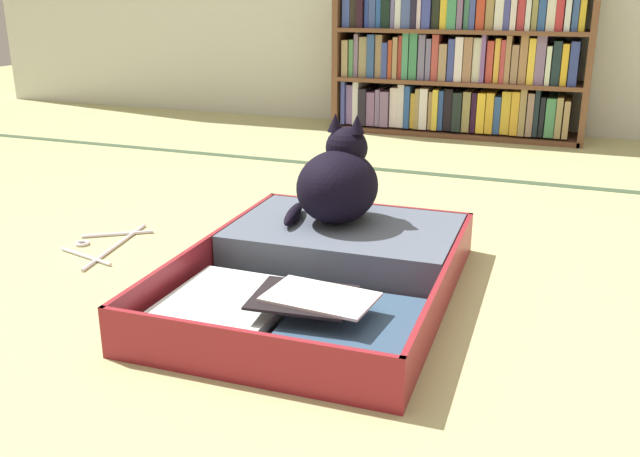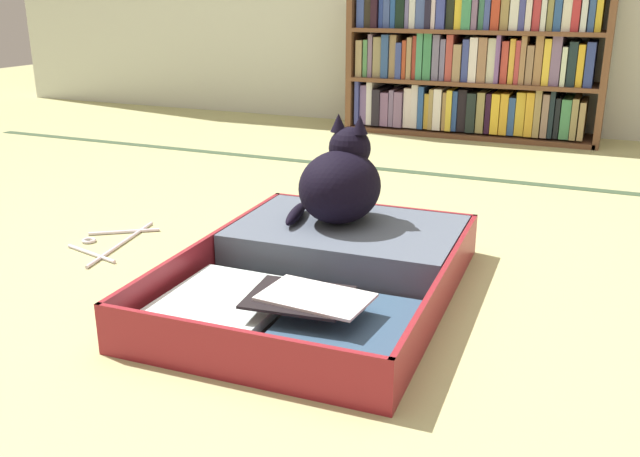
{
  "view_description": "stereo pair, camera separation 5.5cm",
  "coord_description": "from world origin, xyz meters",
  "px_view_note": "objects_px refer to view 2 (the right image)",
  "views": [
    {
      "loc": [
        0.46,
        -1.32,
        0.69
      ],
      "look_at": [
        -0.1,
        0.15,
        0.15
      ],
      "focal_mm": 38.89,
      "sensor_mm": 36.0,
      "label": 1
    },
    {
      "loc": [
        0.51,
        -1.3,
        0.69
      ],
      "look_at": [
        -0.1,
        0.15,
        0.15
      ],
      "focal_mm": 38.89,
      "sensor_mm": 36.0,
      "label": 2
    }
  ],
  "objects_px": {
    "open_suitcase": "(329,267)",
    "bookshelf": "(473,58)",
    "clothes_hanger": "(111,242)",
    "black_cat": "(342,183)"
  },
  "relations": [
    {
      "from": "bookshelf",
      "to": "open_suitcase",
      "type": "relative_size",
      "value": 1.43
    },
    {
      "from": "bookshelf",
      "to": "black_cat",
      "type": "bearing_deg",
      "value": -88.75
    },
    {
      "from": "bookshelf",
      "to": "open_suitcase",
      "type": "height_order",
      "value": "bookshelf"
    },
    {
      "from": "bookshelf",
      "to": "black_cat",
      "type": "relative_size",
      "value": 4.48
    },
    {
      "from": "open_suitcase",
      "to": "clothes_hanger",
      "type": "distance_m",
      "value": 0.69
    },
    {
      "from": "clothes_hanger",
      "to": "bookshelf",
      "type": "bearing_deg",
      "value": 73.19
    },
    {
      "from": "open_suitcase",
      "to": "black_cat",
      "type": "relative_size",
      "value": 3.13
    },
    {
      "from": "open_suitcase",
      "to": "bookshelf",
      "type": "bearing_deg",
      "value": 92.13
    },
    {
      "from": "black_cat",
      "to": "bookshelf",
      "type": "bearing_deg",
      "value": 91.25
    },
    {
      "from": "bookshelf",
      "to": "clothes_hanger",
      "type": "relative_size",
      "value": 3.33
    }
  ]
}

